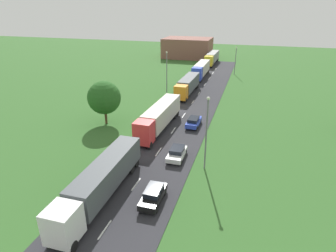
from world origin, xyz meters
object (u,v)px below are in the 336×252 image
truck_second (159,116)px  tree_oak (104,98)px  truck_fourth (201,69)px  lamppost_third (167,72)px  car_second (153,195)px  truck_third (188,85)px  distant_building (188,48)px  car_fourth (194,122)px  lamppost_fourth (236,59)px  truck_fifth (212,57)px  car_third (177,153)px  lamppost_second (206,131)px  truck_lead (101,180)px

truck_second → tree_oak: size_ratio=2.06×
truck_fourth → tree_oak: 37.13m
tree_oak → truck_fourth: bearing=76.2°
truck_second → lamppost_third: size_ratio=1.58×
truck_fourth → car_second: truck_fourth is taller
truck_third → lamppost_third: size_ratio=1.42×
truck_second → distant_building: size_ratio=0.88×
car_fourth → tree_oak: tree_oak is taller
lamppost_third → lamppost_fourth: lamppost_third is taller
truck_second → truck_third: (-0.11, 19.62, -0.11)m
car_fourth → car_second: bearing=-89.6°
car_fourth → lamppost_third: size_ratio=0.47×
truck_fifth → distant_building: size_ratio=0.85×
truck_third → car_third: (5.09, -27.79, -1.24)m
tree_oak → distant_building: tree_oak is taller
car_second → lamppost_second: 9.47m
lamppost_second → lamppost_fourth: lamppost_second is taller
car_fourth → truck_second: bearing=-152.4°
car_third → tree_oak: bearing=150.6°
car_fourth → lamppost_second: (3.88, -12.02, 4.09)m
truck_lead → truck_second: (0.11, 17.97, 0.08)m
truck_second → car_fourth: (4.86, 2.54, -1.33)m
lamppost_third → distant_building: size_ratio=0.56×
tree_oak → car_third: bearing=-29.4°
truck_second → tree_oak: tree_oak is taller
lamppost_second → distant_building: lamppost_second is taller
truck_lead → lamppost_fourth: bearing=82.2°
truck_second → truck_third: size_ratio=1.11×
lamppost_second → tree_oak: lamppost_second is taller
truck_third → truck_fourth: truck_fourth is taller
truck_third → lamppost_fourth: bearing=69.7°
truck_fourth → car_fourth: (5.08, -33.19, -1.30)m
truck_fourth → lamppost_second: bearing=-78.8°
truck_fourth → truck_third: bearing=-89.6°
truck_second → car_second: (5.01, -17.17, -1.33)m
lamppost_third → tree_oak: lamppost_third is taller
car_third → truck_lead: bearing=-117.4°
truck_fifth → car_third: (5.15, -62.74, -1.27)m
truck_second → tree_oak: (-9.07, -0.27, 2.22)m
truck_lead → truck_fourth: 53.69m
truck_lead → truck_fourth: truck_fourth is taller
car_third → lamppost_fourth: 50.08m
car_third → lamppost_second: bearing=-19.3°
car_third → tree_oak: size_ratio=0.58×
truck_fourth → car_second: bearing=-84.4°
truck_lead → truck_third: size_ratio=1.14×
truck_second → car_second: bearing=-73.7°
car_second → truck_lead: bearing=-171.1°
lamppost_second → lamppost_third: 29.90m
truck_second → lamppost_second: 13.19m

